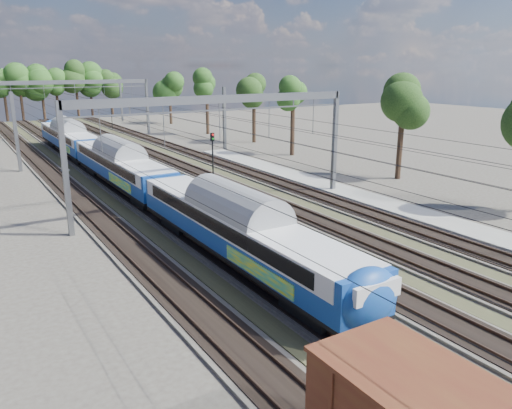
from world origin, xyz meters
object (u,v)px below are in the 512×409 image
emu_train (121,161)px  signal_near (213,157)px  signal_far (111,111)px  worker (81,131)px

emu_train → signal_near: bearing=-51.7°
emu_train → signal_far: 46.79m
emu_train → signal_far: bearing=74.9°
worker → signal_far: bearing=-47.6°
emu_train → worker: bearing=82.4°
signal_near → emu_train: bearing=153.2°
emu_train → signal_near: size_ratio=11.62×
emu_train → worker: (5.01, 37.67, -1.70)m
emu_train → signal_near: 9.34m
worker → signal_far: signal_far is taller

